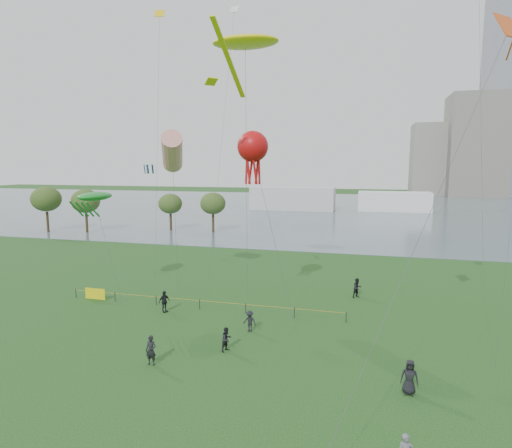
# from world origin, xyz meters

# --- Properties ---
(ground_plane) EXTENTS (400.00, 400.00, 0.00)m
(ground_plane) POSITION_xyz_m (0.00, 0.00, 0.00)
(ground_plane) COLOR #143A12
(lake) EXTENTS (400.00, 120.00, 0.08)m
(lake) POSITION_xyz_m (0.00, 100.00, 0.02)
(lake) COLOR slate
(lake) RESTS_ON ground_plane
(building_mid) EXTENTS (20.00, 20.00, 38.00)m
(building_mid) POSITION_xyz_m (46.00, 162.00, 19.00)
(building_mid) COLOR slate
(building_mid) RESTS_ON ground_plane
(building_low) EXTENTS (16.00, 18.00, 28.00)m
(building_low) POSITION_xyz_m (32.00, 168.00, 14.00)
(building_low) COLOR gray
(building_low) RESTS_ON ground_plane
(pavilion_left) EXTENTS (22.00, 8.00, 6.00)m
(pavilion_left) POSITION_xyz_m (-12.00, 95.00, 3.00)
(pavilion_left) COLOR silver
(pavilion_left) RESTS_ON ground_plane
(pavilion_right) EXTENTS (18.00, 7.00, 5.00)m
(pavilion_right) POSITION_xyz_m (14.00, 98.00, 2.50)
(pavilion_right) COLOR white
(pavilion_right) RESTS_ON ground_plane
(trees) EXTENTS (33.72, 12.02, 8.12)m
(trees) POSITION_xyz_m (-36.05, 49.41, 5.47)
(trees) COLOR #332617
(trees) RESTS_ON ground_plane
(fence) EXTENTS (24.07, 0.07, 1.05)m
(fence) POSITION_xyz_m (-12.12, 14.35, 0.55)
(fence) COLOR black
(fence) RESTS_ON ground_plane
(spectator_a) EXTENTS (0.89, 0.96, 1.59)m
(spectator_a) POSITION_xyz_m (-1.24, 7.24, 0.80)
(spectator_a) COLOR black
(spectator_a) RESTS_ON ground_plane
(spectator_b) EXTENTS (1.11, 0.78, 1.57)m
(spectator_b) POSITION_xyz_m (-0.66, 10.73, 0.79)
(spectator_b) COLOR black
(spectator_b) RESTS_ON ground_plane
(spectator_c) EXTENTS (0.87, 1.14, 1.80)m
(spectator_c) POSITION_xyz_m (-8.53, 12.95, 0.90)
(spectator_c) COLOR black
(spectator_c) RESTS_ON ground_plane
(spectator_d) EXTENTS (0.92, 0.61, 1.87)m
(spectator_d) POSITION_xyz_m (9.72, 4.69, 0.93)
(spectator_d) COLOR black
(spectator_d) RESTS_ON ground_plane
(spectator_f) EXTENTS (0.67, 0.44, 1.82)m
(spectator_f) POSITION_xyz_m (-5.04, 4.26, 0.91)
(spectator_f) COLOR black
(spectator_f) RESTS_ON ground_plane
(spectator_g) EXTENTS (1.10, 1.07, 1.79)m
(spectator_g) POSITION_xyz_m (6.66, 20.95, 0.89)
(spectator_g) COLOR black
(spectator_g) RESTS_ON ground_plane
(kite_stingray) EXTENTS (5.51, 10.20, 22.23)m
(kite_stingray) POSITION_xyz_m (-2.73, 16.96, 21.73)
(kite_stingray) COLOR #3F3F42
(kite_windsock) EXTENTS (4.30, 5.19, 15.13)m
(kite_windsock) POSITION_xyz_m (-10.54, 19.35, 13.18)
(kite_windsock) COLOR #3F3F42
(kite_creature) EXTENTS (4.85, 4.54, 9.56)m
(kite_creature) POSITION_xyz_m (-16.53, 15.75, 9.13)
(kite_creature) COLOR #3F3F42
(kite_octopus) EXTENTS (5.12, 3.78, 14.58)m
(kite_octopus) POSITION_xyz_m (-1.43, 14.48, 13.32)
(kite_octopus) COLOR #3F3F42
(kite_delta) EXTENTS (9.39, 13.85, 19.48)m
(kite_delta) POSITION_xyz_m (13.30, 6.37, 17.75)
(kite_delta) COLOR #3F3F42
(small_kites) EXTENTS (29.48, 11.37, 8.55)m
(small_kites) POSITION_xyz_m (3.41, 19.00, 25.08)
(small_kites) COLOR yellow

